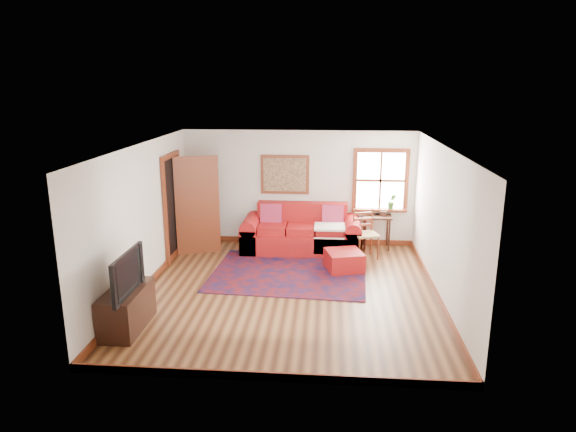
# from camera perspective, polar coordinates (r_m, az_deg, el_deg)

# --- Properties ---
(ground) EXTENTS (5.50, 5.50, 0.00)m
(ground) POSITION_cam_1_polar(r_m,az_deg,el_deg) (8.92, 0.07, -8.38)
(ground) COLOR #432312
(ground) RESTS_ON ground
(room_envelope) EXTENTS (5.04, 5.54, 2.52)m
(room_envelope) POSITION_cam_1_polar(r_m,az_deg,el_deg) (8.42, 0.08, 2.04)
(room_envelope) COLOR silver
(room_envelope) RESTS_ON ground
(window) EXTENTS (1.18, 0.20, 1.38)m
(window) POSITION_cam_1_polar(r_m,az_deg,el_deg) (11.15, 10.37, 3.19)
(window) COLOR white
(window) RESTS_ON ground
(doorway) EXTENTS (0.89, 1.08, 2.14)m
(doorway) POSITION_cam_1_polar(r_m,az_deg,el_deg) (10.64, -11.07, 1.25)
(doorway) COLOR black
(doorway) RESTS_ON ground
(framed_artwork) EXTENTS (1.05, 0.07, 0.85)m
(framed_artwork) POSITION_cam_1_polar(r_m,az_deg,el_deg) (11.10, -0.35, 4.62)
(framed_artwork) COLOR maroon
(framed_artwork) RESTS_ON ground
(persian_rug) EXTENTS (2.97, 2.44, 0.02)m
(persian_rug) POSITION_cam_1_polar(r_m,az_deg,el_deg) (9.71, 0.11, -6.35)
(persian_rug) COLOR #5F0E0D
(persian_rug) RESTS_ON ground
(red_leather_sofa) EXTENTS (2.49, 1.03, 0.97)m
(red_leather_sofa) POSITION_cam_1_polar(r_m,az_deg,el_deg) (10.93, 1.52, -2.17)
(red_leather_sofa) COLOR #A61517
(red_leather_sofa) RESTS_ON ground
(red_ottoman) EXTENTS (0.80, 0.80, 0.37)m
(red_ottoman) POSITION_cam_1_polar(r_m,az_deg,el_deg) (9.88, 6.24, -4.96)
(red_ottoman) COLOR #A61517
(red_ottoman) RESTS_ON ground
(side_table) EXTENTS (0.61, 0.45, 0.73)m
(side_table) POSITION_cam_1_polar(r_m,az_deg,el_deg) (11.14, 9.85, -0.57)
(side_table) COLOR black
(side_table) RESTS_ON ground
(ladder_back_chair) EXTENTS (0.57, 0.56, 0.99)m
(ladder_back_chair) POSITION_cam_1_polar(r_m,az_deg,el_deg) (10.57, 8.53, -1.73)
(ladder_back_chair) COLOR tan
(ladder_back_chair) RESTS_ON ground
(media_cabinet) EXTENTS (0.49, 1.09, 0.60)m
(media_cabinet) POSITION_cam_1_polar(r_m,az_deg,el_deg) (7.92, -17.48, -9.82)
(media_cabinet) COLOR black
(media_cabinet) RESTS_ON ground
(television) EXTENTS (0.14, 1.07, 0.62)m
(television) POSITION_cam_1_polar(r_m,az_deg,el_deg) (7.56, -18.12, -6.09)
(television) COLOR black
(television) RESTS_ON media_cabinet
(candle_hurricane) EXTENTS (0.12, 0.12, 0.18)m
(candle_hurricane) POSITION_cam_1_polar(r_m,az_deg,el_deg) (8.10, -16.32, -6.23)
(candle_hurricane) COLOR silver
(candle_hurricane) RESTS_ON media_cabinet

